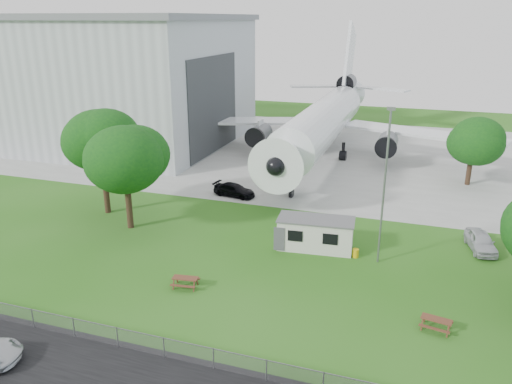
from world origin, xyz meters
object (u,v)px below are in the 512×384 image
(airliner, at_px, (325,119))
(picnic_west, at_px, (186,287))
(hangar, at_px, (95,77))
(picnic_east, at_px, (435,329))
(site_cabin, at_px, (316,234))

(airliner, relative_size, picnic_west, 26.52)
(hangar, height_order, picnic_east, hangar)
(site_cabin, height_order, picnic_east, site_cabin)
(site_cabin, bearing_deg, hangar, 144.78)
(hangar, xyz_separation_m, airliner, (35.97, -0.14, -4.14))
(site_cabin, relative_size, picnic_east, 3.81)
(airliner, bearing_deg, site_cabin, -80.06)
(hangar, bearing_deg, picnic_east, -36.91)
(site_cabin, height_order, picnic_west, site_cabin)
(hangar, relative_size, airliner, 0.90)
(airliner, xyz_separation_m, site_cabin, (5.05, -28.81, -3.96))
(hangar, height_order, airliner, hangar)
(airliner, xyz_separation_m, picnic_east, (14.45, -37.72, -5.27))
(picnic_west, bearing_deg, airliner, 78.72)
(airliner, distance_m, site_cabin, 29.52)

